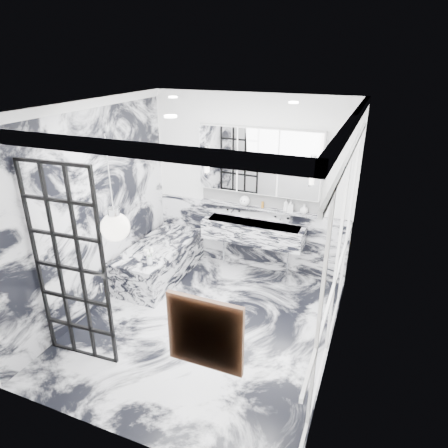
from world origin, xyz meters
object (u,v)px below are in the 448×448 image
at_px(trough_sink, 253,232).
at_px(mirror_cabinet, 259,161).
at_px(bathtub, 160,261).
at_px(crittall_door, 70,268).

height_order(trough_sink, mirror_cabinet, mirror_cabinet).
height_order(trough_sink, bathtub, trough_sink).
height_order(crittall_door, mirror_cabinet, crittall_door).
relative_size(trough_sink, mirror_cabinet, 0.84).
height_order(crittall_door, trough_sink, crittall_door).
distance_m(trough_sink, bathtub, 1.55).
relative_size(mirror_cabinet, bathtub, 1.15).
bearing_deg(mirror_cabinet, bathtub, -147.94).
relative_size(crittall_door, trough_sink, 1.46).
distance_m(crittall_door, mirror_cabinet, 3.09).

